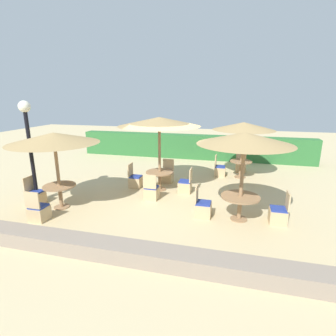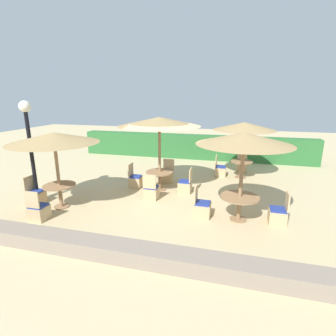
% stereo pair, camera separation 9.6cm
% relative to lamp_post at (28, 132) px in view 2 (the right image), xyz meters
% --- Properties ---
extents(ground_plane, '(40.00, 40.00, 0.00)m').
position_rel_lamp_post_xyz_m(ground_plane, '(3.99, 1.50, -2.35)').
color(ground_plane, '#C6B284').
extents(hedge_row, '(13.00, 0.70, 1.34)m').
position_rel_lamp_post_xyz_m(hedge_row, '(3.99, 7.65, -1.68)').
color(hedge_row, '#2D6B33').
rests_on(hedge_row, ground_plane).
extents(stone_border, '(10.00, 0.56, 0.36)m').
position_rel_lamp_post_xyz_m(stone_border, '(3.99, -2.23, -2.17)').
color(stone_border, gray).
rests_on(stone_border, ground_plane).
extents(lamp_post, '(0.36, 0.36, 3.32)m').
position_rel_lamp_post_xyz_m(lamp_post, '(0.00, 0.00, 0.00)').
color(lamp_post, black).
rests_on(lamp_post, ground_plane).
extents(parasol_back_right, '(2.58, 2.58, 2.40)m').
position_rel_lamp_post_xyz_m(parasol_back_right, '(6.62, 4.56, -0.13)').
color(parasol_back_right, '#93704C').
rests_on(parasol_back_right, ground_plane).
extents(round_table_back_right, '(0.93, 0.93, 0.74)m').
position_rel_lamp_post_xyz_m(round_table_back_right, '(6.62, 4.56, -1.80)').
color(round_table_back_right, '#93704C').
rests_on(round_table_back_right, ground_plane).
extents(patio_chair_back_right_west, '(0.46, 0.46, 0.93)m').
position_rel_lamp_post_xyz_m(patio_chair_back_right_west, '(5.73, 4.57, -2.09)').
color(patio_chair_back_right_west, tan).
rests_on(patio_chair_back_right_west, ground_plane).
extents(patio_chair_back_right_north, '(0.46, 0.46, 0.93)m').
position_rel_lamp_post_xyz_m(patio_chair_back_right_north, '(6.65, 5.53, -2.09)').
color(patio_chair_back_right_north, tan).
rests_on(patio_chair_back_right_north, ground_plane).
extents(parasol_front_left, '(2.68, 2.68, 2.40)m').
position_rel_lamp_post_xyz_m(parasol_front_left, '(1.05, -0.17, -0.12)').
color(parasol_front_left, '#93704C').
rests_on(parasol_front_left, ground_plane).
extents(round_table_front_left, '(0.99, 0.99, 0.75)m').
position_rel_lamp_post_xyz_m(round_table_front_left, '(1.05, -0.17, -1.78)').
color(round_table_front_left, '#93704C').
rests_on(round_table_front_left, ground_plane).
extents(patio_chair_front_left_south, '(0.46, 0.46, 0.93)m').
position_rel_lamp_post_xyz_m(patio_chair_front_left_south, '(1.00, -1.11, -2.09)').
color(patio_chair_front_left_south, tan).
rests_on(patio_chair_front_left_south, ground_plane).
extents(patio_chair_front_left_west, '(0.46, 0.46, 0.93)m').
position_rel_lamp_post_xyz_m(patio_chair_front_left_west, '(0.06, -0.13, -2.09)').
color(patio_chair_front_left_west, tan).
rests_on(patio_chair_front_left_west, ground_plane).
extents(parasol_front_right, '(2.58, 2.58, 2.52)m').
position_rel_lamp_post_xyz_m(parasol_front_right, '(6.55, 0.36, -0.00)').
color(parasol_front_right, '#93704C').
rests_on(parasol_front_right, ground_plane).
extents(round_table_front_right, '(1.09, 1.09, 0.72)m').
position_rel_lamp_post_xyz_m(round_table_front_right, '(6.55, 0.36, -1.78)').
color(round_table_front_right, '#93704C').
rests_on(round_table_front_right, ground_plane).
extents(patio_chair_front_right_west, '(0.46, 0.46, 0.93)m').
position_rel_lamp_post_xyz_m(patio_chair_front_right_west, '(5.50, 0.31, -2.09)').
color(patio_chair_front_right_west, tan).
rests_on(patio_chair_front_right_west, ground_plane).
extents(patio_chair_front_right_east, '(0.46, 0.46, 0.93)m').
position_rel_lamp_post_xyz_m(patio_chair_front_right_east, '(7.61, 0.39, -2.09)').
color(patio_chair_front_right_east, tan).
rests_on(patio_chair_front_right_east, ground_plane).
extents(parasol_center, '(2.97, 2.97, 2.73)m').
position_rel_lamp_post_xyz_m(parasol_center, '(3.64, 2.20, 0.21)').
color(parasol_center, '#93704C').
rests_on(parasol_center, ground_plane).
extents(round_table_center, '(1.04, 1.04, 0.71)m').
position_rel_lamp_post_xyz_m(round_table_center, '(3.64, 2.20, -1.80)').
color(round_table_center, '#93704C').
rests_on(round_table_center, ground_plane).
extents(patio_chair_center_north, '(0.46, 0.46, 0.93)m').
position_rel_lamp_post_xyz_m(patio_chair_center_north, '(3.69, 3.15, -2.09)').
color(patio_chair_center_north, tan).
rests_on(patio_chair_center_north, ground_plane).
extents(patio_chair_center_west, '(0.46, 0.46, 0.93)m').
position_rel_lamp_post_xyz_m(patio_chair_center_west, '(2.63, 2.24, -2.09)').
color(patio_chair_center_west, tan).
rests_on(patio_chair_center_west, ground_plane).
extents(patio_chair_center_east, '(0.46, 0.46, 0.93)m').
position_rel_lamp_post_xyz_m(patio_chair_center_east, '(4.64, 2.15, -2.09)').
color(patio_chair_center_east, tan).
rests_on(patio_chair_center_east, ground_plane).
extents(patio_chair_center_south, '(0.46, 0.46, 0.93)m').
position_rel_lamp_post_xyz_m(patio_chair_center_south, '(3.63, 1.22, -2.09)').
color(patio_chair_center_south, tan).
rests_on(patio_chair_center_south, ground_plane).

